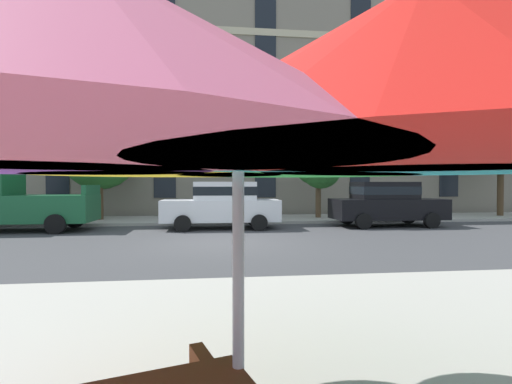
{
  "coord_description": "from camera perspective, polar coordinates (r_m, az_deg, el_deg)",
  "views": [
    {
      "loc": [
        -0.35,
        -10.9,
        1.69
      ],
      "look_at": [
        1.38,
        3.2,
        1.4
      ],
      "focal_mm": 26.9,
      "sensor_mm": 36.0,
      "label": 1
    }
  ],
  "objects": [
    {
      "name": "ground_plane",
      "position": [
        11.04,
        -5.14,
        -7.64
      ],
      "size": [
        120.0,
        120.0,
        0.0
      ],
      "primitive_type": "plane",
      "color": "#424244"
    },
    {
      "name": "sidewalk_far",
      "position": [
        17.78,
        -5.84,
        -4.1
      ],
      "size": [
        56.0,
        3.6,
        0.12
      ],
      "primitive_type": "cube",
      "color": "#B2ADA3",
      "rests_on": "ground"
    },
    {
      "name": "apartment_building",
      "position": [
        26.32,
        -6.23,
        11.47
      ],
      "size": [
        41.32,
        12.08,
        12.8
      ],
      "color": "gray",
      "rests_on": "ground"
    },
    {
      "name": "pickup_green",
      "position": [
        16.2,
        -32.52,
        -1.36
      ],
      "size": [
        5.1,
        2.12,
        2.2
      ],
      "color": "#195933",
      "rests_on": "ground"
    },
    {
      "name": "sedan_white",
      "position": [
        14.63,
        -5.08,
        -1.73
      ],
      "size": [
        4.4,
        1.98,
        1.78
      ],
      "color": "silver",
      "rests_on": "ground"
    },
    {
      "name": "sedan_black",
      "position": [
        16.24,
        18.8,
        -1.51
      ],
      "size": [
        4.4,
        1.98,
        1.78
      ],
      "color": "black",
      "rests_on": "ground"
    },
    {
      "name": "street_tree_left",
      "position": [
        18.78,
        -22.43,
        6.33
      ],
      "size": [
        3.38,
        3.37,
        5.4
      ],
      "color": "#4C3823",
      "rests_on": "ground"
    },
    {
      "name": "street_tree_middle",
      "position": [
        18.27,
        9.06,
        3.72
      ],
      "size": [
        2.21,
        2.1,
        3.61
      ],
      "color": "brown",
      "rests_on": "ground"
    },
    {
      "name": "street_tree_right",
      "position": [
        22.61,
        32.55,
        6.39
      ],
      "size": [
        3.36,
        3.33,
        5.36
      ],
      "color": "#4C3823",
      "rests_on": "ground"
    },
    {
      "name": "patio_umbrella",
      "position": [
        1.94,
        -2.66,
        11.26
      ],
      "size": [
        3.66,
        3.4,
        2.37
      ],
      "color": "silver",
      "rests_on": "ground"
    }
  ]
}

